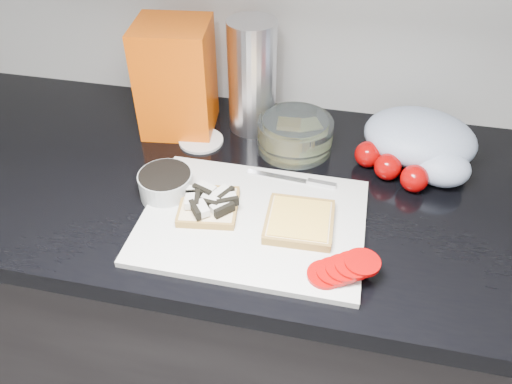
% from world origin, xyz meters
% --- Properties ---
extents(base_cabinet, '(3.50, 0.60, 0.86)m').
position_xyz_m(base_cabinet, '(0.00, 1.20, 0.43)').
color(base_cabinet, black).
rests_on(base_cabinet, ground).
extents(countertop, '(3.50, 0.64, 0.04)m').
position_xyz_m(countertop, '(0.00, 1.20, 0.88)').
color(countertop, black).
rests_on(countertop, base_cabinet).
extents(cutting_board, '(0.40, 0.30, 0.01)m').
position_xyz_m(cutting_board, '(-0.01, 1.07, 0.91)').
color(cutting_board, silver).
rests_on(cutting_board, countertop).
extents(bread_left, '(0.12, 0.12, 0.03)m').
position_xyz_m(bread_left, '(-0.09, 1.08, 0.92)').
color(bread_left, beige).
rests_on(bread_left, cutting_board).
extents(bread_right, '(0.13, 0.13, 0.02)m').
position_xyz_m(bread_right, '(0.08, 1.08, 0.92)').
color(bread_right, beige).
rests_on(bread_right, cutting_board).
extents(tomato_slices, '(0.13, 0.09, 0.02)m').
position_xyz_m(tomato_slices, '(0.16, 0.98, 0.92)').
color(tomato_slices, '#960303').
rests_on(tomato_slices, cutting_board).
extents(knife, '(0.18, 0.03, 0.01)m').
position_xyz_m(knife, '(0.07, 1.20, 0.91)').
color(knife, silver).
rests_on(knife, cutting_board).
extents(seed_tub, '(0.10, 0.10, 0.05)m').
position_xyz_m(seed_tub, '(-0.18, 1.12, 0.93)').
color(seed_tub, '#A7ADAD').
rests_on(seed_tub, countertop).
extents(tub_lid, '(0.11, 0.11, 0.01)m').
position_xyz_m(tub_lid, '(-0.17, 1.30, 0.90)').
color(tub_lid, silver).
rests_on(tub_lid, countertop).
extents(glass_bowl, '(0.16, 0.16, 0.07)m').
position_xyz_m(glass_bowl, '(0.03, 1.32, 0.93)').
color(glass_bowl, silver).
rests_on(glass_bowl, countertop).
extents(bread_bag, '(0.17, 0.16, 0.24)m').
position_xyz_m(bread_bag, '(-0.24, 1.35, 1.02)').
color(bread_bag, '#D94803').
rests_on(bread_bag, countertop).
extents(steel_canister, '(0.10, 0.10, 0.25)m').
position_xyz_m(steel_canister, '(-0.08, 1.39, 1.02)').
color(steel_canister, silver).
rests_on(steel_canister, countertop).
extents(grocery_bag, '(0.26, 0.24, 0.10)m').
position_xyz_m(grocery_bag, '(0.29, 1.33, 0.95)').
color(grocery_bag, '#AFBAD7').
rests_on(grocery_bag, countertop).
extents(whole_tomatoes, '(0.15, 0.12, 0.05)m').
position_xyz_m(whole_tomatoes, '(0.23, 1.26, 0.93)').
color(whole_tomatoes, '#960303').
rests_on(whole_tomatoes, countertop).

